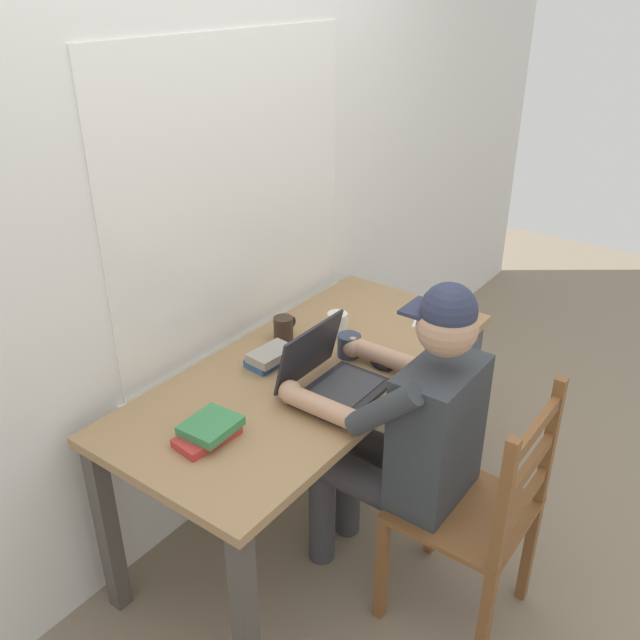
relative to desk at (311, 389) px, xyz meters
The scene contains 13 objects.
ground_plane 0.66m from the desk, ahead, with size 8.00×8.00×0.00m, color gray.
back_wall 0.78m from the desk, 89.69° to the left, with size 6.00×0.08×2.60m.
desk is the anchor object (origin of this frame).
seated_person 0.44m from the desk, 95.47° to the right, with size 0.50×0.60×1.25m.
wooden_chair 0.75m from the desk, 93.35° to the right, with size 0.42×0.42×0.95m.
laptop 0.22m from the desk, 119.60° to the right, with size 0.33×0.29×0.23m.
computer_mouse 0.29m from the desk, 54.37° to the right, with size 0.06×0.10×0.03m, color black.
coffee_mug_white 0.31m from the desk, 14.38° to the left, with size 0.12×0.08×0.10m.
coffee_mug_dark 0.29m from the desk, 62.44° to the left, with size 0.12×0.08×0.09m.
coffee_mug_spare 0.22m from the desk, 20.73° to the right, with size 0.12×0.09×0.09m.
book_stack_main 0.55m from the desk, behind, with size 0.21×0.15×0.06m.
book_stack_side 0.20m from the desk, 117.71° to the left, with size 0.18×0.13×0.06m.
paper_pile_near_laptop 0.67m from the desk, 17.07° to the right, with size 0.23×0.18×0.01m, color silver.
Camera 1 is at (-1.72, -1.31, 2.07)m, focal length 38.19 mm.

